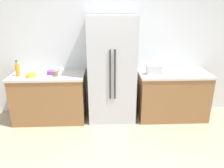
# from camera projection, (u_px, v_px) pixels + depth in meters

# --- Properties ---
(kitchen_back_panel) EXTENTS (5.35, 0.10, 3.01)m
(kitchen_back_panel) POSITION_uv_depth(u_px,v_px,m) (107.00, 36.00, 4.10)
(kitchen_back_panel) COLOR silver
(kitchen_back_panel) RESTS_ON ground_plane
(counter_left) EXTENTS (1.30, 0.68, 0.88)m
(counter_left) POSITION_uv_depth(u_px,v_px,m) (50.00, 97.00, 4.05)
(counter_left) COLOR olive
(counter_left) RESTS_ON ground_plane
(counter_right) EXTENTS (1.29, 0.68, 0.88)m
(counter_right) POSITION_uv_depth(u_px,v_px,m) (172.00, 95.00, 4.14)
(counter_right) COLOR olive
(counter_right) RESTS_ON ground_plane
(refrigerator) EXTENTS (0.84, 0.64, 1.90)m
(refrigerator) POSITION_uv_depth(u_px,v_px,m) (112.00, 70.00, 3.93)
(refrigerator) COLOR #B7BABF
(refrigerator) RESTS_ON ground_plane
(toaster) EXTENTS (0.27, 0.16, 0.16)m
(toaster) POSITION_uv_depth(u_px,v_px,m) (154.00, 70.00, 3.87)
(toaster) COLOR silver
(toaster) RESTS_ON counter_right
(bottle_a) EXTENTS (0.07, 0.07, 0.28)m
(bottle_a) POSITION_uv_depth(u_px,v_px,m) (18.00, 70.00, 3.76)
(bottle_a) COLOR orange
(bottle_a) RESTS_ON counter_left
(cup_a) EXTENTS (0.08, 0.08, 0.09)m
(cup_a) POSITION_uv_depth(u_px,v_px,m) (56.00, 74.00, 3.78)
(cup_a) COLOR brown
(cup_a) RESTS_ON counter_left
(cup_b) EXTENTS (0.09, 0.09, 0.08)m
(cup_b) POSITION_uv_depth(u_px,v_px,m) (60.00, 70.00, 4.05)
(cup_b) COLOR white
(cup_b) RESTS_ON counter_left
(bowl_a) EXTENTS (0.15, 0.15, 0.07)m
(bowl_a) POSITION_uv_depth(u_px,v_px,m) (51.00, 72.00, 3.90)
(bowl_a) COLOR purple
(bowl_a) RESTS_ON counter_left
(bowl_b) EXTENTS (0.16, 0.16, 0.06)m
(bowl_b) POSITION_uv_depth(u_px,v_px,m) (31.00, 75.00, 3.75)
(bowl_b) COLOR yellow
(bowl_b) RESTS_ON counter_left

